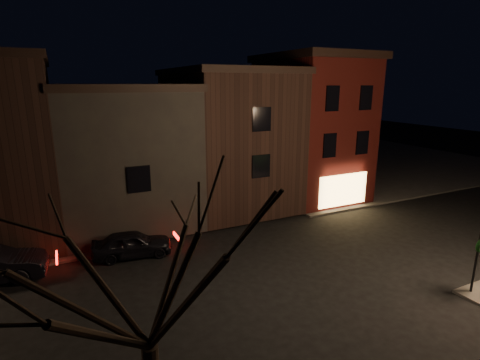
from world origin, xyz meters
The scene contains 7 objects.
ground centered at (0.00, 0.00, 0.00)m, with size 120.00×120.00×0.00m, color black.
sidewalk_far_right centered at (20.00, 20.00, 0.06)m, with size 30.00×30.00×0.12m, color #2D2B28.
corner_building centered at (8.00, 9.47, 5.40)m, with size 6.50×8.50×10.50m.
row_building_a centered at (1.50, 10.50, 4.83)m, with size 7.30×10.30×9.40m.
row_building_b centered at (-5.75, 10.50, 4.33)m, with size 7.80×10.30×8.40m.
bare_tree_left centered at (-8.00, -7.00, 5.43)m, with size 5.60×5.60×7.50m.
parked_car_a centered at (-6.50, 4.36, 0.67)m, with size 1.58×3.93×1.34m, color black.
Camera 1 is at (-9.19, -13.79, 8.56)m, focal length 28.00 mm.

